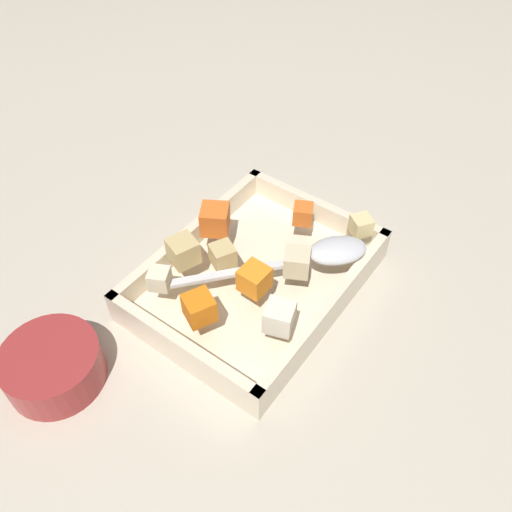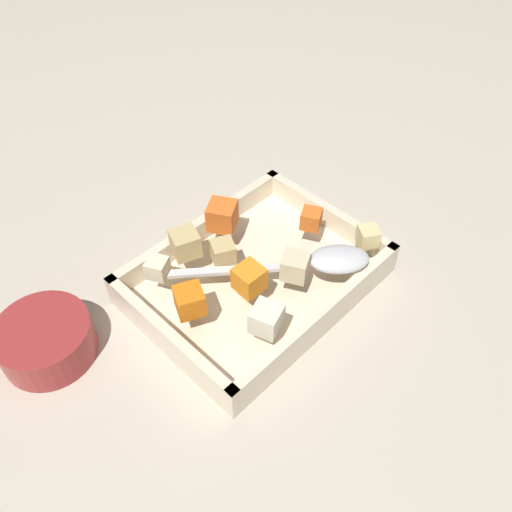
{
  "view_description": "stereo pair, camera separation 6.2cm",
  "coord_description": "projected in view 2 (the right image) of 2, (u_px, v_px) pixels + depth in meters",
  "views": [
    {
      "loc": [
        0.35,
        0.26,
        0.51
      ],
      "look_at": [
        0.01,
        0.01,
        0.06
      ],
      "focal_mm": 37.15,
      "sensor_mm": 36.0,
      "label": 1
    },
    {
      "loc": [
        0.31,
        0.31,
        0.51
      ],
      "look_at": [
        0.01,
        0.01,
        0.06
      ],
      "focal_mm": 37.15,
      "sensor_mm": 36.0,
      "label": 2
    }
  ],
  "objects": [
    {
      "name": "carrot_chunk_center",
      "position": [
        190.0,
        301.0,
        0.57
      ],
      "size": [
        0.04,
        0.04,
        0.03
      ],
      "primitive_type": "cube",
      "rotation": [
        0.0,
        0.0,
        5.84
      ],
      "color": "orange",
      "rests_on": "baking_dish"
    },
    {
      "name": "parsnip_chunk_near_left",
      "position": [
        266.0,
        319.0,
        0.55
      ],
      "size": [
        0.04,
        0.04,
        0.03
      ],
      "primitive_type": "cube",
      "rotation": [
        0.0,
        0.0,
        0.32
      ],
      "color": "silver",
      "rests_on": "baking_dish"
    },
    {
      "name": "potato_chunk_mid_right",
      "position": [
        185.0,
        243.0,
        0.62
      ],
      "size": [
        0.04,
        0.04,
        0.03
      ],
      "primitive_type": "cube",
      "rotation": [
        0.0,
        0.0,
        4.37
      ],
      "color": "tan",
      "rests_on": "baking_dish"
    },
    {
      "name": "potato_chunk_front_center",
      "position": [
        295.0,
        266.0,
        0.6
      ],
      "size": [
        0.04,
        0.04,
        0.03
      ],
      "primitive_type": "cube",
      "rotation": [
        0.0,
        0.0,
        3.62
      ],
      "color": "beige",
      "rests_on": "baking_dish"
    },
    {
      "name": "carrot_chunk_near_spoon",
      "position": [
        222.0,
        216.0,
        0.65
      ],
      "size": [
        0.05,
        0.05,
        0.03
      ],
      "primitive_type": "cube",
      "rotation": [
        0.0,
        0.0,
        5.25
      ],
      "color": "orange",
      "rests_on": "baking_dish"
    },
    {
      "name": "carrot_chunk_far_left",
      "position": [
        249.0,
        279.0,
        0.59
      ],
      "size": [
        0.03,
        0.03,
        0.03
      ],
      "primitive_type": "cube",
      "rotation": [
        0.0,
        0.0,
        4.68
      ],
      "color": "orange",
      "rests_on": "baking_dish"
    },
    {
      "name": "ground_plane",
      "position": [
        254.0,
        276.0,
        0.67
      ],
      "size": [
        4.0,
        4.0,
        0.0
      ],
      "primitive_type": "plane",
      "color": "#BCB29E"
    },
    {
      "name": "potato_chunk_back_center",
      "position": [
        223.0,
        252.0,
        0.62
      ],
      "size": [
        0.04,
        0.04,
        0.03
      ],
      "primitive_type": "cube",
      "rotation": [
        0.0,
        0.0,
        5.8
      ],
      "color": "tan",
      "rests_on": "baking_dish"
    },
    {
      "name": "serving_spoon",
      "position": [
        327.0,
        260.0,
        0.61
      ],
      "size": [
        0.2,
        0.17,
        0.02
      ],
      "rotation": [
        0.0,
        0.0,
        5.58
      ],
      "color": "silver",
      "rests_on": "baking_dish"
    },
    {
      "name": "potato_chunk_under_handle",
      "position": [
        368.0,
        236.0,
        0.64
      ],
      "size": [
        0.03,
        0.03,
        0.02
      ],
      "primitive_type": "cube",
      "rotation": [
        0.0,
        0.0,
        5.67
      ],
      "color": "#E0CC89",
      "rests_on": "baking_dish"
    },
    {
      "name": "potato_chunk_mid_left",
      "position": [
        157.0,
        268.0,
        0.6
      ],
      "size": [
        0.03,
        0.03,
        0.02
      ],
      "primitive_type": "cube",
      "rotation": [
        0.0,
        0.0,
        5.19
      ],
      "color": "beige",
      "rests_on": "baking_dish"
    },
    {
      "name": "small_prep_bowl",
      "position": [
        46.0,
        340.0,
        0.58
      ],
      "size": [
        0.1,
        0.1,
        0.05
      ],
      "primitive_type": "cylinder",
      "color": "maroon",
      "rests_on": "ground_plane"
    },
    {
      "name": "carrot_chunk_corner_ne",
      "position": [
        311.0,
        219.0,
        0.66
      ],
      "size": [
        0.03,
        0.03,
        0.02
      ],
      "primitive_type": "cube",
      "rotation": [
        0.0,
        0.0,
        2.05
      ],
      "color": "orange",
      "rests_on": "baking_dish"
    },
    {
      "name": "baking_dish",
      "position": [
        256.0,
        279.0,
        0.65
      ],
      "size": [
        0.28,
        0.21,
        0.05
      ],
      "color": "beige",
      "rests_on": "ground_plane"
    }
  ]
}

